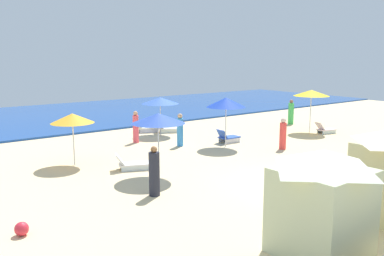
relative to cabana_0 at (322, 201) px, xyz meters
name	(u,v)px	position (x,y,z in m)	size (l,w,h in m)	color
ground_plane	(295,186)	(3.65, 3.64, -1.31)	(60.00, 60.00, 0.00)	beige
ocean	(69,115)	(3.65, 25.80, -1.25)	(60.00, 15.69, 0.12)	#1A479A
cabana_0	(322,201)	(0.00, 0.00, 0.00)	(2.20, 2.08, 2.54)	beige
umbrella_0	(311,93)	(12.89, 9.93, 1.13)	(2.15, 2.15, 2.62)	silver
lounge_chair_0_0	(325,129)	(13.28, 9.10, -1.05)	(1.37, 0.88, 0.71)	silver
umbrella_1	(226,102)	(5.97, 10.00, 1.02)	(2.00, 2.00, 2.57)	silver
lounge_chair_1_0	(228,137)	(6.79, 10.72, -1.01)	(1.25, 0.72, 0.76)	silver
umbrella_2	(72,118)	(-1.61, 11.30, 0.74)	(1.83, 1.83, 2.25)	silver
umbrella_3	(158,118)	(0.39, 7.68, 0.99)	(2.09, 2.09, 2.50)	silver
lounge_chair_3_0	(133,164)	(0.04, 9.16, -1.06)	(1.64, 1.18, 0.70)	silver
umbrella_4	(160,101)	(5.07, 14.77, 0.76)	(2.19, 2.19, 2.26)	silver
lounge_chair_4_0	(166,128)	(5.78, 15.22, -1.04)	(1.42, 1.07, 0.69)	silver
lounge_chair_4_1	(147,128)	(4.88, 16.05, -1.03)	(1.52, 1.15, 0.70)	silver
beachgoer_0	(154,173)	(-0.95, 5.87, -0.52)	(0.48, 0.48, 1.71)	#252734
beachgoer_1	(291,113)	(14.39, 12.65, -0.51)	(0.52, 0.52, 1.71)	#40B757
beachgoer_2	(283,134)	(7.92, 7.86, -0.55)	(0.34, 0.34, 1.60)	#EF4340
beachgoer_3	(180,131)	(4.22, 11.60, -0.49)	(0.45, 0.45, 1.72)	#3A8DDB
beachgoer_4	(136,128)	(2.82, 13.76, -0.48)	(0.44, 0.44, 1.73)	#F4515E
beach_ball_0	(22,229)	(-5.40, 5.32, -1.12)	(0.37, 0.37, 0.37)	red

